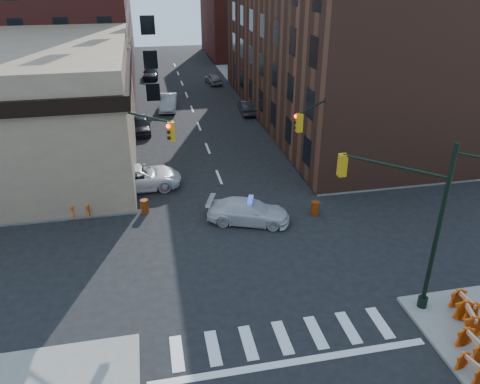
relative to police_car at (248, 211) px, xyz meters
name	(u,v)px	position (x,y,z in m)	size (l,w,h in m)	color
ground	(248,251)	(-0.70, -3.10, -0.73)	(140.00, 140.00, 0.00)	black
sidewalk_ne	(370,87)	(22.30, 29.65, -0.65)	(34.00, 54.50, 0.15)	gray
commercial_row_ne	(330,46)	(12.30, 19.40, 6.27)	(14.00, 34.00, 14.00)	#522D20
filler_nw	(65,5)	(-16.70, 58.90, 7.27)	(20.00, 18.00, 16.00)	brown
filler_ne	(255,17)	(13.30, 54.90, 5.27)	(16.00, 16.00, 12.00)	maroon
signal_pole_se	(414,215)	(5.33, -8.63, 3.89)	(5.40, 5.27, 8.00)	black
signal_pole_nw	(133,151)	(-6.55, 2.23, 3.61)	(3.58, 3.67, 8.00)	black
signal_pole_ne	(320,137)	(5.13, 2.25, 3.61)	(3.67, 3.58, 8.00)	black
tree_ne_near	(265,78)	(6.80, 22.90, 2.76)	(3.00, 3.00, 4.85)	black
tree_ne_far	(248,63)	(6.80, 30.90, 2.76)	(3.00, 3.00, 4.85)	black
police_car	(248,211)	(0.00, 0.00, 0.00)	(2.04, 5.02, 1.46)	silver
pickup	(139,177)	(-6.50, 6.20, 0.10)	(2.74, 5.94, 1.65)	silver
parked_car_wnear	(141,125)	(-6.20, 18.27, 0.02)	(1.77, 4.39, 1.50)	black
parked_car_wfar	(168,102)	(-3.20, 25.15, 0.08)	(1.70, 4.88, 1.61)	#95979D
parked_car_wdeep	(151,73)	(-4.57, 40.50, -0.02)	(1.97, 4.85, 1.41)	black
parked_car_enear	(247,107)	(4.80, 22.13, -0.04)	(1.46, 4.19, 1.38)	black
parked_car_efar	(213,79)	(3.30, 35.74, -0.06)	(1.57, 3.91, 1.33)	gray
pedestrian_a	(93,198)	(-9.30, 3.02, 0.38)	(0.70, 0.46, 1.92)	black
pedestrian_b	(59,186)	(-11.61, 5.27, 0.36)	(0.92, 0.71, 1.88)	black
pedestrian_c	(38,202)	(-12.59, 3.19, 0.30)	(1.03, 0.43, 1.76)	#1C232A
barrel_road	(315,208)	(4.30, 0.02, -0.27)	(0.52, 0.52, 0.92)	orange
barrel_bank	(145,206)	(-6.20, 2.50, -0.28)	(0.50, 0.50, 0.89)	#C13F09
barricade_se_a	(469,319)	(7.21, -11.10, -0.07)	(1.35, 0.68, 1.01)	#DF4A0A
barricade_se_b	(465,305)	(7.63, -10.24, -0.11)	(1.25, 0.63, 0.94)	#D25D09
barricade_se_c	(472,345)	(6.44, -12.46, -0.12)	(1.23, 0.61, 0.92)	#E4470A
barricade_se_d	(471,368)	(5.70, -13.44, -0.18)	(1.06, 0.53, 0.80)	#E2500A
barricade_nw_a	(81,198)	(-10.20, 4.11, -0.08)	(1.32, 0.66, 0.99)	#C85209
barricade_nw_b	(82,209)	(-10.03, 2.60, -0.12)	(1.23, 0.61, 0.92)	#E75D0A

